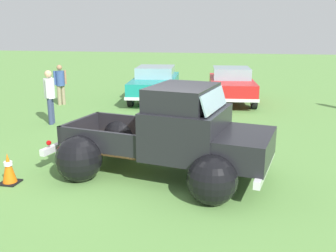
% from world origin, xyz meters
% --- Properties ---
extents(ground_plane, '(80.00, 80.00, 0.00)m').
position_xyz_m(ground_plane, '(0.00, 0.00, 0.00)').
color(ground_plane, '#609347').
extents(vintage_pickup_truck, '(4.89, 3.42, 1.96)m').
position_xyz_m(vintage_pickup_truck, '(0.38, -0.07, 0.76)').
color(vintage_pickup_truck, black).
rests_on(vintage_pickup_truck, ground).
extents(show_car_0, '(2.30, 4.58, 1.43)m').
position_xyz_m(show_car_0, '(-1.97, 8.20, 0.78)').
color(show_car_0, black).
rests_on(show_car_0, ground).
extents(show_car_1, '(2.21, 4.29, 1.43)m').
position_xyz_m(show_car_1, '(1.23, 8.40, 0.78)').
color(show_car_1, black).
rests_on(show_car_1, ground).
extents(spectator_1, '(0.48, 0.48, 1.61)m').
position_xyz_m(spectator_1, '(-5.47, 6.43, 0.91)').
color(spectator_1, gray).
rests_on(spectator_1, ground).
extents(spectator_2, '(0.40, 0.54, 1.74)m').
position_xyz_m(spectator_2, '(-4.33, 3.47, 0.99)').
color(spectator_2, navy).
rests_on(spectator_2, ground).
extents(lane_cone_0, '(0.36, 0.36, 0.63)m').
position_xyz_m(lane_cone_0, '(-2.79, -1.13, 0.31)').
color(lane_cone_0, black).
rests_on(lane_cone_0, ground).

